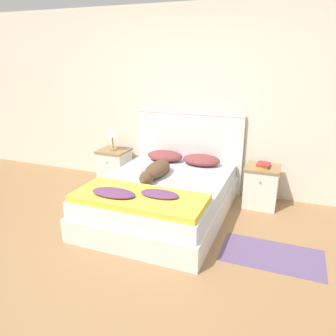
{
  "coord_description": "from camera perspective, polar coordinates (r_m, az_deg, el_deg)",
  "views": [
    {
      "loc": [
        1.41,
        -2.33,
        1.88
      ],
      "look_at": [
        -0.0,
        1.25,
        0.56
      ],
      "focal_mm": 35.0,
      "sensor_mm": 36.0,
      "label": 1
    }
  ],
  "objects": [
    {
      "name": "ground_plane",
      "position": [
        3.31,
        -8.21,
        -15.86
      ],
      "size": [
        16.0,
        16.0,
        0.0
      ],
      "primitive_type": "plane",
      "color": "#997047"
    },
    {
      "name": "wall_back",
      "position": [
        4.72,
        4.04,
        11.54
      ],
      "size": [
        9.0,
        0.06,
        2.55
      ],
      "color": "beige",
      "rests_on": "ground_plane"
    },
    {
      "name": "bed",
      "position": [
        4.03,
        -1.03,
        -5.32
      ],
      "size": [
        1.49,
        1.96,
        0.46
      ],
      "color": "silver",
      "rests_on": "ground_plane"
    },
    {
      "name": "headboard",
      "position": [
        4.79,
        3.54,
        3.31
      ],
      "size": [
        1.57,
        0.06,
        1.14
      ],
      "color": "silver",
      "rests_on": "ground_plane"
    },
    {
      "name": "nightstand_left",
      "position": [
        5.09,
        -9.27,
        0.26
      ],
      "size": [
        0.43,
        0.42,
        0.54
      ],
      "color": "silver",
      "rests_on": "ground_plane"
    },
    {
      "name": "nightstand_right",
      "position": [
        4.44,
        15.91,
        -3.05
      ],
      "size": [
        0.43,
        0.42,
        0.54
      ],
      "color": "silver",
      "rests_on": "ground_plane"
    },
    {
      "name": "pillow_left",
      "position": [
        4.67,
        -0.56,
        2.14
      ],
      "size": [
        0.52,
        0.34,
        0.14
      ],
      "color": "brown",
      "rests_on": "bed"
    },
    {
      "name": "pillow_right",
      "position": [
        4.51,
        5.82,
        1.41
      ],
      "size": [
        0.52,
        0.34,
        0.14
      ],
      "color": "brown",
      "rests_on": "bed"
    },
    {
      "name": "quilt",
      "position": [
        3.4,
        -5.31,
        -5.09
      ],
      "size": [
        1.38,
        0.61,
        0.12
      ],
      "color": "yellow",
      "rests_on": "bed"
    },
    {
      "name": "dog",
      "position": [
        4.03,
        -2.14,
        -0.44
      ],
      "size": [
        0.25,
        0.81,
        0.18
      ],
      "color": "brown",
      "rests_on": "bed"
    },
    {
      "name": "book_stack",
      "position": [
        4.32,
        16.19,
        0.5
      ],
      "size": [
        0.16,
        0.21,
        0.05
      ],
      "color": "gold",
      "rests_on": "nightstand_right"
    },
    {
      "name": "table_lamp",
      "position": [
        4.93,
        -9.69,
        6.09
      ],
      "size": [
        0.22,
        0.22,
        0.34
      ],
      "color": "#9E7A4C",
      "rests_on": "nightstand_left"
    },
    {
      "name": "rug",
      "position": [
        3.52,
        17.6,
        -14.28
      ],
      "size": [
        0.99,
        0.56,
        0.0
      ],
      "color": "#604C75",
      "rests_on": "ground_plane"
    }
  ]
}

